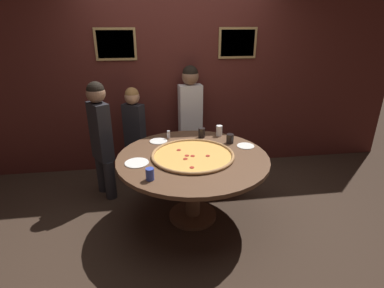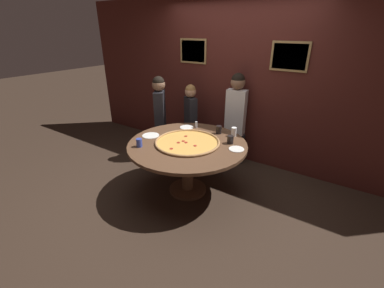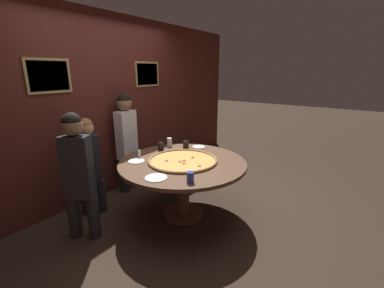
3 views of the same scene
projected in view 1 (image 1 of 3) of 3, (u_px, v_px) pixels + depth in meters
The scene contains 15 objects.
ground_plane at pixel (193, 216), 3.35m from camera, with size 24.00×24.00×0.00m, color #38281E.
back_wall at pixel (178, 77), 4.11m from camera, with size 6.40×0.08×2.60m.
dining_table at pixel (193, 168), 3.11m from camera, with size 1.56×1.56×0.74m.
giant_pizza at pixel (193, 155), 3.06m from camera, with size 0.85×0.85×0.03m.
drink_cup_beside_pizza at pixel (219, 131), 3.59m from camera, with size 0.07×0.07×0.13m, color white.
drink_cup_near_right at pixel (150, 174), 2.59m from camera, with size 0.07×0.07×0.11m, color #384CB7.
drink_cup_by_shaker at pixel (230, 139), 3.38m from camera, with size 0.08×0.08×0.10m, color black.
drink_cup_far_right at pixel (202, 133), 3.54m from camera, with size 0.08×0.08×0.11m, color black.
white_plate_near_front at pixel (159, 141), 3.44m from camera, with size 0.20×0.20×0.01m, color white.
white_plate_left_side at pixel (137, 163), 2.91m from camera, with size 0.23×0.23×0.01m, color white.
white_plate_far_back at pixel (246, 146), 3.31m from camera, with size 0.19×0.19×0.01m, color white.
condiment_shaker at pixel (169, 135), 3.51m from camera, with size 0.04×0.04×0.10m.
diner_far_right at pixel (101, 134), 3.48m from camera, with size 0.30×0.37×1.42m.
diner_side_right at pixel (190, 113), 4.11m from camera, with size 0.38×0.22×1.49m.
diner_far_left at pixel (135, 129), 3.90m from camera, with size 0.33×0.27×1.26m.
Camera 1 is at (-0.40, -2.76, 2.02)m, focal length 28.00 mm.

